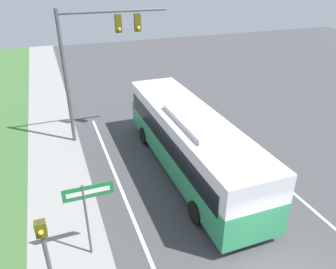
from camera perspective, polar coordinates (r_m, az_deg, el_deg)
bus at (r=15.59m, az=3.80°, el=-0.72°), size 2.76×11.36×3.26m
signal_gantry at (r=18.20m, az=-12.81°, el=14.01°), size 5.75×0.41×7.31m
pedestrian_signal at (r=9.87m, az=-20.44°, el=-18.78°), size 0.28×0.34×3.32m
street_sign at (r=11.17m, az=-13.80°, el=-11.92°), size 1.62×0.08×2.98m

